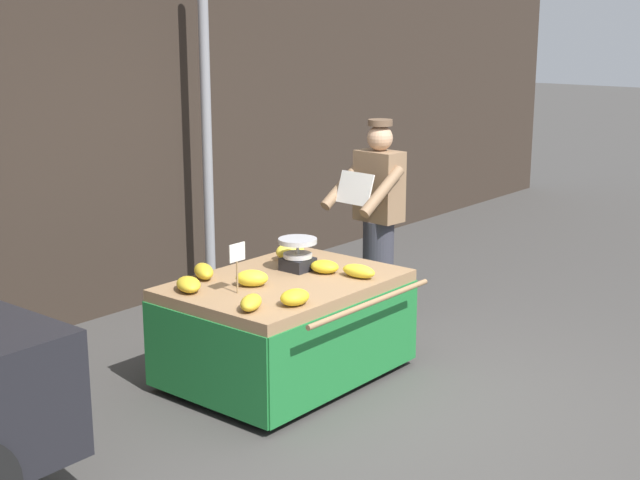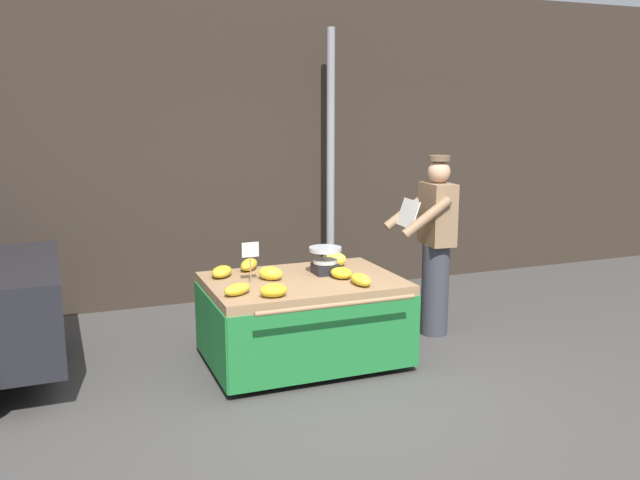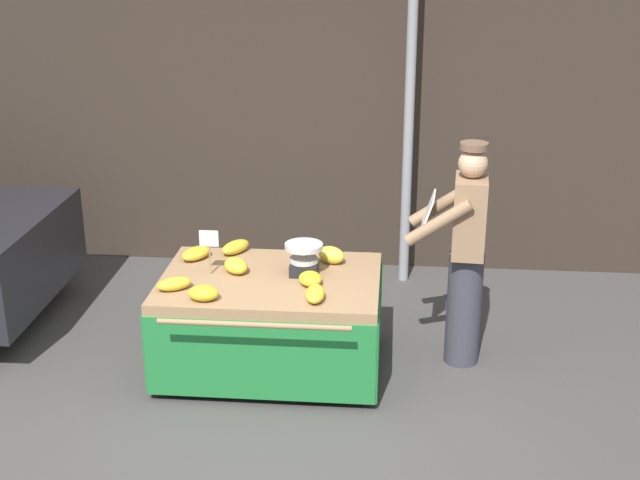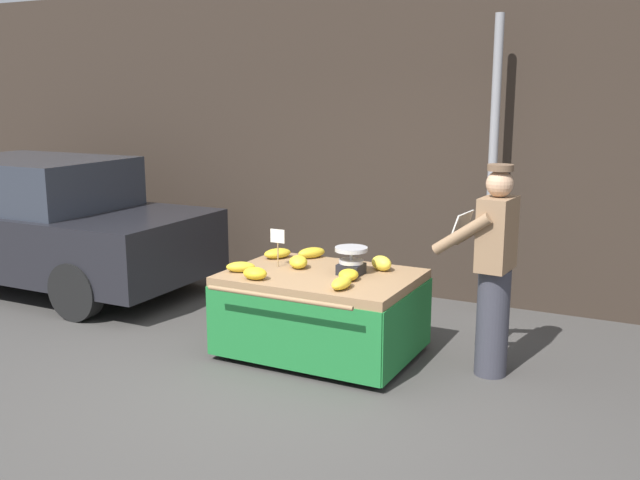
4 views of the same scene
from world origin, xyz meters
The scene contains 15 objects.
ground_plane centered at (0.00, 0.00, 0.00)m, with size 60.00×60.00×0.00m, color #423F3D.
back_wall centered at (0.00, 3.16, 1.75)m, with size 16.00×0.24×3.49m, color #332821.
street_pole centered at (0.97, 2.70, 1.50)m, with size 0.09×0.09×3.00m, color gray.
banana_cart centered at (-0.03, 0.90, 0.54)m, with size 1.62×1.34×0.74m.
weighing_scale centered at (0.21, 0.99, 0.85)m, with size 0.28×0.28×0.23m.
price_sign centered at (-0.47, 0.92, 0.98)m, with size 0.14×0.01×0.34m.
banana_bunch_0 centered at (0.40, 1.22, 0.80)m, with size 0.14×0.22×0.13m, color yellow.
banana_bunch_1 centered at (-0.64, 1.21, 0.78)m, with size 0.16×0.27×0.09m, color gold.
banana_bunch_2 centered at (-0.36, 1.36, 0.79)m, with size 0.13×0.28×0.10m, color gold.
banana_bunch_3 centered at (-0.29, 0.97, 0.79)m, with size 0.16×0.22×0.11m, color yellow.
banana_bunch_4 centered at (0.28, 0.79, 0.78)m, with size 0.16×0.21×0.09m, color gold.
banana_bunch_5 centered at (-0.42, 0.47, 0.79)m, with size 0.16×0.21×0.10m, color gold.
banana_bunch_6 centered at (0.34, 0.53, 0.78)m, with size 0.13×0.26×0.09m, color yellow.
banana_bunch_7 centered at (-0.66, 0.62, 0.78)m, with size 0.13×0.25×0.09m, color gold.
vendor_person centered at (1.39, 1.13, 0.87)m, with size 0.60×0.55×1.71m.
Camera 2 is at (-1.89, -4.22, 2.14)m, focal length 37.60 mm.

